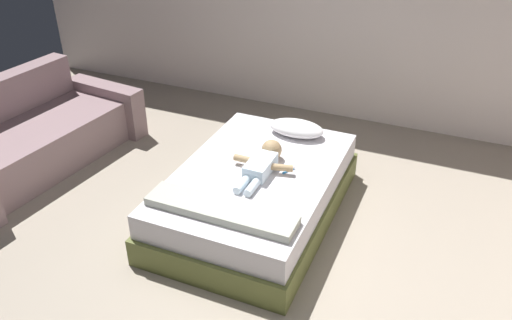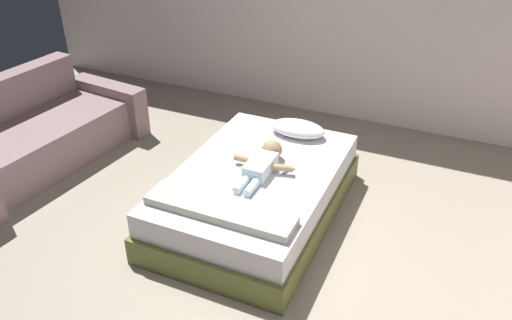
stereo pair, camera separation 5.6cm
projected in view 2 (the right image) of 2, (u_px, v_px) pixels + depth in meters
The scene contains 7 objects.
ground_plane at pixel (226, 280), 3.73m from camera, with size 8.00×8.00×0.00m, color gray.
bed at pixel (256, 194), 4.29m from camera, with size 1.24×1.91×0.44m.
pillow at pixel (298, 128), 4.66m from camera, with size 0.50×0.28×0.13m.
baby at pixel (263, 163), 4.16m from camera, with size 0.51×0.68×0.17m.
toothbrush at pixel (289, 170), 4.17m from camera, with size 0.07×0.12×0.02m.
couch at pixel (34, 136), 5.03m from camera, with size 1.20×2.08×0.81m.
blanket at pixel (219, 210), 3.67m from camera, with size 1.12×0.25×0.06m.
Camera 2 is at (1.32, -2.43, 2.66)m, focal length 36.45 mm.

